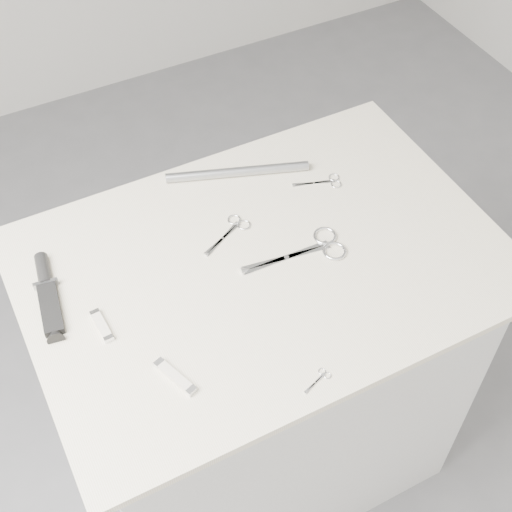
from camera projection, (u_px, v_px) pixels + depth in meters
name	position (u px, v px, depth m)	size (l,w,h in m)	color
ground	(262.00, 454.00, 2.19)	(4.00, 4.00, 0.01)	slate
plinth	(263.00, 377.00, 1.85)	(0.90, 0.60, 0.90)	silver
display_board	(264.00, 264.00, 1.50)	(1.00, 0.70, 0.02)	beige
large_shears	(314.00, 248.00, 1.51)	(0.23, 0.10, 0.01)	silver
embroidery_scissors_a	(232.00, 229.00, 1.54)	(0.13, 0.09, 0.00)	silver
embroidery_scissors_b	(325.00, 182.00, 1.64)	(0.11, 0.06, 0.00)	silver
tiny_scissors	(319.00, 379.00, 1.30)	(0.06, 0.04, 0.00)	silver
sheathed_knife	(47.00, 291.00, 1.43)	(0.06, 0.21, 0.03)	black
pocket_knife_a	(102.00, 326.00, 1.38)	(0.02, 0.08, 0.01)	beige
pocket_knife_b	(175.00, 376.00, 1.30)	(0.05, 0.10, 0.01)	beige
metal_rail	(238.00, 172.00, 1.65)	(0.02, 0.02, 0.33)	gray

